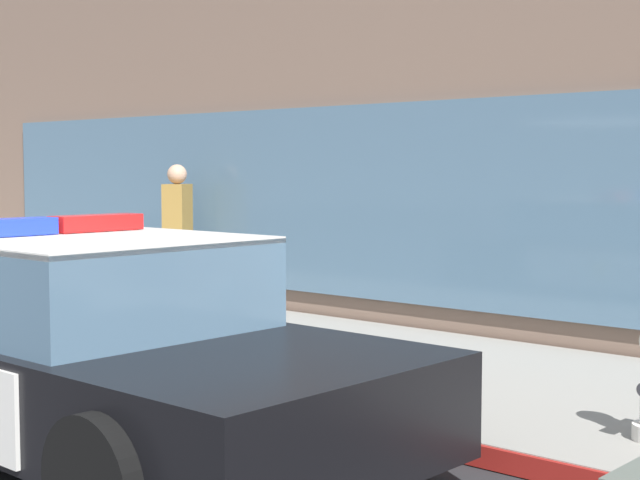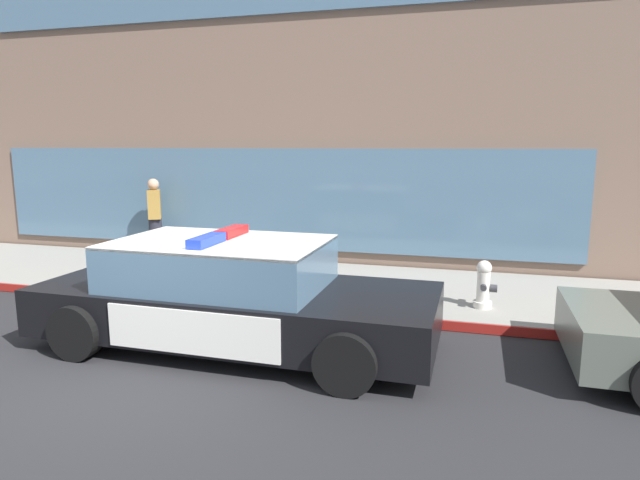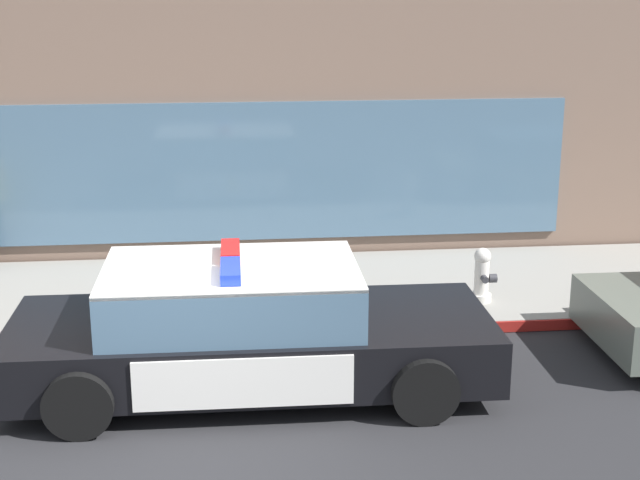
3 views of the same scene
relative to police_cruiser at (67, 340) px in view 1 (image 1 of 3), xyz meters
name	(u,v)px [view 1 (image 1 of 3)]	position (x,y,z in m)	size (l,w,h in m)	color
sidewalk	(283,352)	(-0.81, 2.93, -0.61)	(48.00, 3.20, 0.15)	gray
curb_red_paint	(148,380)	(-0.81, 1.31, -0.61)	(28.80, 0.04, 0.14)	maroon
police_cruiser	(67,340)	(0.00, 0.00, 0.00)	(5.11, 2.20, 1.49)	black
pedestrian_on_sidewalk	(178,234)	(-3.68, 4.07, 0.33)	(0.42, 0.48, 1.71)	#23232D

